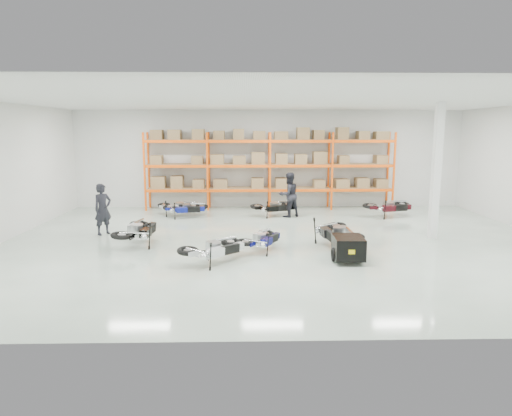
{
  "coord_description": "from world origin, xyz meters",
  "views": [
    {
      "loc": [
        -1.11,
        -14.38,
        3.62
      ],
      "look_at": [
        -0.77,
        0.22,
        1.1
      ],
      "focal_mm": 32.0,
      "sensor_mm": 36.0,
      "label": 1
    }
  ],
  "objects_px": {
    "moto_black_far_left": "(138,227)",
    "person_back": "(289,195)",
    "moto_touring_right": "(337,228)",
    "trailer": "(348,247)",
    "moto_back_c": "(274,204)",
    "moto_back_b": "(179,204)",
    "person_left": "(103,209)",
    "moto_blue_centre": "(262,236)",
    "moto_back_a": "(186,206)",
    "moto_silver_left": "(215,245)",
    "moto_back_d": "(389,204)"
  },
  "relations": [
    {
      "from": "trailer",
      "to": "moto_back_a",
      "type": "distance_m",
      "value": 8.49
    },
    {
      "from": "moto_back_b",
      "to": "trailer",
      "type": "bearing_deg",
      "value": -139.21
    },
    {
      "from": "moto_silver_left",
      "to": "moto_back_c",
      "type": "height_order",
      "value": "moto_silver_left"
    },
    {
      "from": "moto_touring_right",
      "to": "moto_black_far_left",
      "type": "bearing_deg",
      "value": 169.05
    },
    {
      "from": "moto_black_far_left",
      "to": "moto_back_b",
      "type": "relative_size",
      "value": 1.2
    },
    {
      "from": "trailer",
      "to": "moto_back_c",
      "type": "distance_m",
      "value": 6.98
    },
    {
      "from": "moto_back_c",
      "to": "moto_back_b",
      "type": "bearing_deg",
      "value": 69.25
    },
    {
      "from": "trailer",
      "to": "moto_back_c",
      "type": "xyz_separation_m",
      "value": [
        -1.62,
        6.79,
        0.1
      ]
    },
    {
      "from": "person_back",
      "to": "moto_back_a",
      "type": "bearing_deg",
      "value": -27.8
    },
    {
      "from": "moto_back_d",
      "to": "person_left",
      "type": "relative_size",
      "value": 1.03
    },
    {
      "from": "moto_back_c",
      "to": "person_left",
      "type": "xyz_separation_m",
      "value": [
        -6.16,
        -3.21,
        0.38
      ]
    },
    {
      "from": "moto_back_d",
      "to": "moto_touring_right",
      "type": "bearing_deg",
      "value": 132.25
    },
    {
      "from": "moto_blue_centre",
      "to": "moto_back_d",
      "type": "height_order",
      "value": "moto_back_d"
    },
    {
      "from": "moto_blue_centre",
      "to": "trailer",
      "type": "height_order",
      "value": "moto_blue_centre"
    },
    {
      "from": "moto_back_a",
      "to": "moto_back_d",
      "type": "distance_m",
      "value": 8.5
    },
    {
      "from": "moto_blue_centre",
      "to": "moto_touring_right",
      "type": "bearing_deg",
      "value": -139.84
    },
    {
      "from": "moto_touring_right",
      "to": "moto_back_c",
      "type": "relative_size",
      "value": 1.17
    },
    {
      "from": "moto_back_d",
      "to": "moto_blue_centre",
      "type": "bearing_deg",
      "value": 119.15
    },
    {
      "from": "trailer",
      "to": "person_left",
      "type": "height_order",
      "value": "person_left"
    },
    {
      "from": "moto_touring_right",
      "to": "person_left",
      "type": "relative_size",
      "value": 1.1
    },
    {
      "from": "person_left",
      "to": "person_back",
      "type": "distance_m",
      "value": 7.43
    },
    {
      "from": "moto_back_b",
      "to": "person_left",
      "type": "distance_m",
      "value": 4.14
    },
    {
      "from": "moto_blue_centre",
      "to": "moto_back_b",
      "type": "distance_m",
      "value": 6.81
    },
    {
      "from": "moto_back_d",
      "to": "person_back",
      "type": "distance_m",
      "value": 4.22
    },
    {
      "from": "moto_black_far_left",
      "to": "moto_back_b",
      "type": "height_order",
      "value": "moto_black_far_left"
    },
    {
      "from": "moto_back_b",
      "to": "person_back",
      "type": "bearing_deg",
      "value": -93.44
    },
    {
      "from": "person_left",
      "to": "moto_back_d",
      "type": "bearing_deg",
      "value": -32.68
    },
    {
      "from": "moto_blue_centre",
      "to": "person_left",
      "type": "distance_m",
      "value": 5.95
    },
    {
      "from": "moto_back_d",
      "to": "person_left",
      "type": "bearing_deg",
      "value": 90.23
    },
    {
      "from": "moto_blue_centre",
      "to": "moto_back_a",
      "type": "height_order",
      "value": "moto_back_a"
    },
    {
      "from": "moto_silver_left",
      "to": "moto_black_far_left",
      "type": "distance_m",
      "value": 3.3
    },
    {
      "from": "moto_black_far_left",
      "to": "person_back",
      "type": "xyz_separation_m",
      "value": [
        5.2,
        4.61,
        0.34
      ]
    },
    {
      "from": "moto_black_far_left",
      "to": "moto_back_b",
      "type": "distance_m",
      "value": 5.1
    },
    {
      "from": "moto_black_far_left",
      "to": "person_back",
      "type": "distance_m",
      "value": 6.96
    },
    {
      "from": "person_left",
      "to": "person_back",
      "type": "bearing_deg",
      "value": -23.3
    },
    {
      "from": "person_back",
      "to": "moto_back_d",
      "type": "bearing_deg",
      "value": 150.03
    },
    {
      "from": "person_left",
      "to": "person_back",
      "type": "height_order",
      "value": "person_back"
    },
    {
      "from": "person_back",
      "to": "moto_touring_right",
      "type": "bearing_deg",
      "value": 72.98
    },
    {
      "from": "moto_blue_centre",
      "to": "moto_back_d",
      "type": "xyz_separation_m",
      "value": [
        5.53,
        5.35,
        0.08
      ]
    },
    {
      "from": "moto_silver_left",
      "to": "trailer",
      "type": "distance_m",
      "value": 3.67
    },
    {
      "from": "moto_touring_right",
      "to": "moto_back_b",
      "type": "height_order",
      "value": "moto_touring_right"
    },
    {
      "from": "moto_black_far_left",
      "to": "person_back",
      "type": "bearing_deg",
      "value": -132.41
    },
    {
      "from": "moto_back_d",
      "to": "moto_back_b",
      "type": "bearing_deg",
      "value": 71.36
    },
    {
      "from": "moto_blue_centre",
      "to": "moto_back_b",
      "type": "height_order",
      "value": "moto_back_b"
    },
    {
      "from": "trailer",
      "to": "person_left",
      "type": "distance_m",
      "value": 8.57
    },
    {
      "from": "trailer",
      "to": "moto_back_b",
      "type": "height_order",
      "value": "moto_back_b"
    },
    {
      "from": "moto_silver_left",
      "to": "trailer",
      "type": "xyz_separation_m",
      "value": [
        3.67,
        0.04,
        -0.12
      ]
    },
    {
      "from": "person_back",
      "to": "moto_silver_left",
      "type": "bearing_deg",
      "value": 40.01
    },
    {
      "from": "moto_back_b",
      "to": "moto_touring_right",
      "type": "bearing_deg",
      "value": -131.98
    },
    {
      "from": "moto_silver_left",
      "to": "moto_back_a",
      "type": "relative_size",
      "value": 1.07
    }
  ]
}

